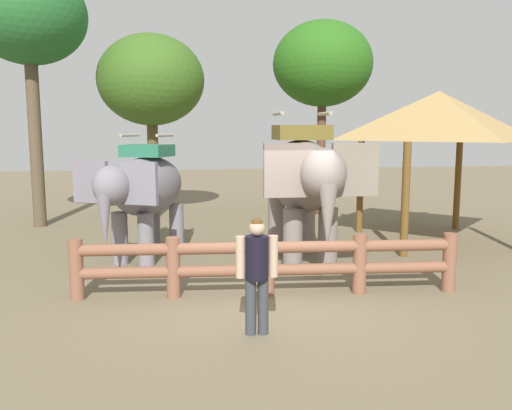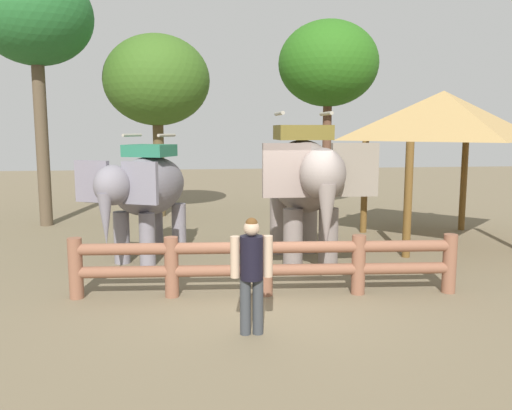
{
  "view_description": "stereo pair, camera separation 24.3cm",
  "coord_description": "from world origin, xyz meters",
  "px_view_note": "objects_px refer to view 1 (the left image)",
  "views": [
    {
      "loc": [
        -1.53,
        -8.5,
        2.87
      ],
      "look_at": [
        0.0,
        1.62,
        1.4
      ],
      "focal_mm": 37.04,
      "sensor_mm": 36.0,
      "label": 1
    },
    {
      "loc": [
        -1.29,
        -8.53,
        2.87
      ],
      "look_at": [
        0.0,
        1.62,
        1.4
      ],
      "focal_mm": 37.04,
      "sensor_mm": 36.0,
      "label": 2
    }
  ],
  "objects_px": {
    "tourist_woman_in_black": "(257,268)",
    "tree_far_right": "(151,81)",
    "elephant_near_left": "(144,190)",
    "thatched_shelter": "(438,117)",
    "tree_back_center": "(28,18)",
    "elephant_center": "(304,180)",
    "log_fence": "(268,261)",
    "tree_far_left": "(323,65)"
  },
  "relations": [
    {
      "from": "tree_back_center",
      "to": "tree_far_right",
      "type": "xyz_separation_m",
      "value": [
        3.32,
        1.34,
        -1.59
      ]
    },
    {
      "from": "elephant_near_left",
      "to": "elephant_center",
      "type": "xyz_separation_m",
      "value": [
        3.35,
        -1.01,
        0.26
      ]
    },
    {
      "from": "tourist_woman_in_black",
      "to": "thatched_shelter",
      "type": "relative_size",
      "value": 0.42
    },
    {
      "from": "elephant_near_left",
      "to": "tree_far_right",
      "type": "bearing_deg",
      "value": 90.28
    },
    {
      "from": "tourist_woman_in_black",
      "to": "thatched_shelter",
      "type": "height_order",
      "value": "thatched_shelter"
    },
    {
      "from": "log_fence",
      "to": "elephant_center",
      "type": "height_order",
      "value": "elephant_center"
    },
    {
      "from": "tree_back_center",
      "to": "thatched_shelter",
      "type": "bearing_deg",
      "value": -19.42
    },
    {
      "from": "elephant_center",
      "to": "tourist_woman_in_black",
      "type": "bearing_deg",
      "value": -112.88
    },
    {
      "from": "tourist_woman_in_black",
      "to": "tree_back_center",
      "type": "xyz_separation_m",
      "value": [
        -5.14,
        9.28,
        5.04
      ]
    },
    {
      "from": "log_fence",
      "to": "elephant_near_left",
      "type": "height_order",
      "value": "elephant_near_left"
    },
    {
      "from": "elephant_center",
      "to": "tree_far_left",
      "type": "bearing_deg",
      "value": 71.45
    },
    {
      "from": "tree_far_right",
      "to": "log_fence",
      "type": "bearing_deg",
      "value": -75.67
    },
    {
      "from": "thatched_shelter",
      "to": "tree_back_center",
      "type": "distance_m",
      "value": 11.59
    },
    {
      "from": "log_fence",
      "to": "tree_far_right",
      "type": "relative_size",
      "value": 1.14
    },
    {
      "from": "tourist_woman_in_black",
      "to": "elephant_near_left",
      "type": "bearing_deg",
      "value": 110.85
    },
    {
      "from": "tourist_woman_in_black",
      "to": "tree_back_center",
      "type": "relative_size",
      "value": 0.22
    },
    {
      "from": "log_fence",
      "to": "thatched_shelter",
      "type": "xyz_separation_m",
      "value": [
        5.01,
        3.82,
        2.57
      ]
    },
    {
      "from": "elephant_near_left",
      "to": "elephant_center",
      "type": "bearing_deg",
      "value": -16.82
    },
    {
      "from": "tourist_woman_in_black",
      "to": "tree_back_center",
      "type": "height_order",
      "value": "tree_back_center"
    },
    {
      "from": "log_fence",
      "to": "tree_far_left",
      "type": "height_order",
      "value": "tree_far_left"
    },
    {
      "from": "tree_far_right",
      "to": "elephant_center",
      "type": "bearing_deg",
      "value": -64.01
    },
    {
      "from": "thatched_shelter",
      "to": "tree_far_right",
      "type": "distance_m",
      "value": 8.96
    },
    {
      "from": "log_fence",
      "to": "tourist_woman_in_black",
      "type": "xyz_separation_m",
      "value": [
        -0.45,
        -1.72,
        0.36
      ]
    },
    {
      "from": "tourist_woman_in_black",
      "to": "tree_far_right",
      "type": "bearing_deg",
      "value": 99.73
    },
    {
      "from": "elephant_near_left",
      "to": "elephant_center",
      "type": "distance_m",
      "value": 3.51
    },
    {
      "from": "elephant_near_left",
      "to": "tree_far_left",
      "type": "height_order",
      "value": "tree_far_left"
    },
    {
      "from": "thatched_shelter",
      "to": "tree_far_right",
      "type": "bearing_deg",
      "value": 145.15
    },
    {
      "from": "elephant_near_left",
      "to": "tourist_woman_in_black",
      "type": "distance_m",
      "value": 5.07
    },
    {
      "from": "thatched_shelter",
      "to": "tree_back_center",
      "type": "xyz_separation_m",
      "value": [
        -10.6,
        3.74,
        2.82
      ]
    },
    {
      "from": "log_fence",
      "to": "tree_back_center",
      "type": "relative_size",
      "value": 0.9
    },
    {
      "from": "tree_far_right",
      "to": "thatched_shelter",
      "type": "bearing_deg",
      "value": -34.85
    },
    {
      "from": "elephant_near_left",
      "to": "tourist_woman_in_black",
      "type": "height_order",
      "value": "elephant_near_left"
    },
    {
      "from": "elephant_near_left",
      "to": "tourist_woman_in_black",
      "type": "xyz_separation_m",
      "value": [
        1.79,
        -4.7,
        -0.59
      ]
    },
    {
      "from": "elephant_center",
      "to": "tree_back_center",
      "type": "xyz_separation_m",
      "value": [
        -6.69,
        5.59,
        4.18
      ]
    },
    {
      "from": "log_fence",
      "to": "elephant_center",
      "type": "distance_m",
      "value": 2.57
    },
    {
      "from": "tree_back_center",
      "to": "tree_far_right",
      "type": "height_order",
      "value": "tree_back_center"
    },
    {
      "from": "elephant_near_left",
      "to": "tree_back_center",
      "type": "distance_m",
      "value": 7.2
    },
    {
      "from": "thatched_shelter",
      "to": "elephant_near_left",
      "type": "bearing_deg",
      "value": -173.4
    },
    {
      "from": "thatched_shelter",
      "to": "tree_back_center",
      "type": "height_order",
      "value": "tree_back_center"
    },
    {
      "from": "log_fence",
      "to": "elephant_near_left",
      "type": "relative_size",
      "value": 2.05
    },
    {
      "from": "log_fence",
      "to": "tourist_woman_in_black",
      "type": "relative_size",
      "value": 4.02
    },
    {
      "from": "elephant_near_left",
      "to": "tree_far_right",
      "type": "distance_m",
      "value": 6.57
    }
  ]
}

